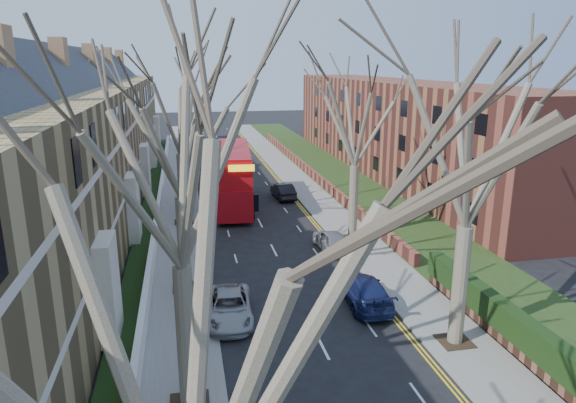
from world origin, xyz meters
TOP-DOWN VIEW (x-y plane):
  - pavement_left at (-6.00, 39.00)m, footprint 3.00×102.00m
  - pavement_right at (6.00, 39.00)m, footprint 3.00×102.00m
  - terrace_left at (-13.65, 31.00)m, footprint 9.70×78.00m
  - flats_right at (17.46, 43.00)m, footprint 13.97×54.00m
  - front_wall_left at (-7.65, 31.00)m, footprint 0.30×78.00m
  - grass_verge_right at (10.50, 39.00)m, footprint 6.00×102.00m
  - tree_left_near at (-5.70, -4.00)m, footprint 9.80×9.80m
  - tree_left_mid at (-5.70, 6.00)m, footprint 10.50×10.50m
  - tree_left_far at (-5.70, 16.00)m, footprint 10.15×10.15m
  - tree_left_dist at (-5.70, 28.00)m, footprint 10.50×10.50m
  - tree_right_mid at (5.70, 8.00)m, footprint 10.50×10.50m
  - tree_right_far at (5.70, 22.00)m, footprint 10.15×10.15m
  - double_decker_bus at (-1.43, 32.04)m, footprint 3.74×12.07m
  - car_left_far at (-3.69, 12.20)m, footprint 2.44×4.74m
  - car_right_near at (3.15, 12.51)m, footprint 2.21×5.00m
  - car_right_mid at (3.70, 20.27)m, footprint 1.88×4.11m
  - car_right_far at (3.14, 33.86)m, footprint 1.72×4.28m

SIDE VIEW (x-z plane):
  - pavement_left at x=-6.00m, z-range 0.00..0.12m
  - pavement_right at x=6.00m, z-range 0.00..0.12m
  - grass_verge_right at x=10.50m, z-range 0.12..0.18m
  - front_wall_left at x=-7.65m, z-range 0.12..1.12m
  - car_left_far at x=-3.69m, z-range 0.00..1.28m
  - car_right_mid at x=3.70m, z-range 0.00..1.37m
  - car_right_far at x=3.14m, z-range 0.00..1.38m
  - car_right_near at x=3.15m, z-range 0.00..1.43m
  - double_decker_bus at x=-1.43m, z-range -0.03..4.91m
  - flats_right at x=17.46m, z-range -0.02..9.98m
  - terrace_left at x=-13.65m, z-range -1.27..12.33m
  - tree_left_near at x=-5.70m, z-range 2.06..15.79m
  - tree_left_far at x=-5.70m, z-range 2.13..16.35m
  - tree_right_far at x=5.70m, z-range 2.13..16.35m
  - tree_left_mid at x=-5.70m, z-range 2.20..16.91m
  - tree_right_mid at x=5.70m, z-range 2.20..16.91m
  - tree_left_dist at x=-5.70m, z-range 2.20..16.91m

